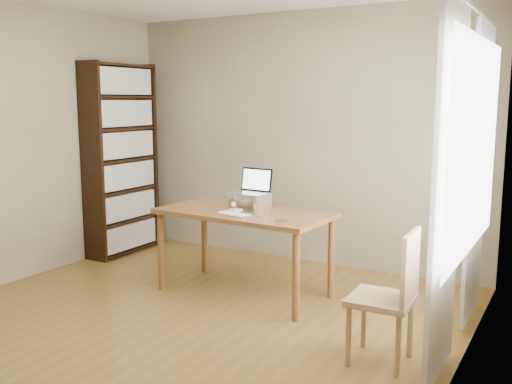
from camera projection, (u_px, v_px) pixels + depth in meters
name	position (u px, v px, depth m)	size (l,w,h in m)	color
room	(165.00, 157.00, 4.03)	(4.04, 4.54, 2.64)	brown
bookshelf	(121.00, 160.00, 6.30)	(0.30, 0.90, 2.10)	black
curtains	(464.00, 181.00, 3.79)	(0.03, 1.90, 2.25)	silver
desk	(244.00, 221.00, 4.97)	(1.54, 0.83, 0.75)	brown
laptop_stand	(249.00, 200.00, 5.01)	(0.32, 0.25, 0.13)	silver
laptop	(252.00, 187.00, 5.04)	(0.32, 0.27, 0.22)	silver
keyboard	(234.00, 214.00, 4.75)	(0.31, 0.18, 0.02)	silver
coaster	(282.00, 221.00, 4.53)	(0.11, 0.11, 0.01)	brown
cat	(251.00, 202.00, 5.04)	(0.24, 0.48, 0.15)	#413833
chair	(392.00, 293.00, 3.65)	(0.41, 0.41, 0.89)	#9E8355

